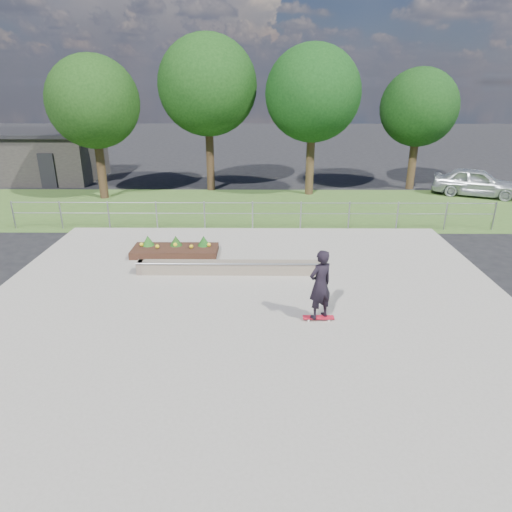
% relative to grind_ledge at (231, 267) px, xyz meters
% --- Properties ---
extents(ground, '(120.00, 120.00, 0.00)m').
position_rel_grind_ledge_xyz_m(ground, '(0.60, -2.66, -0.26)').
color(ground, black).
rests_on(ground, ground).
extents(grass_verge, '(30.00, 8.00, 0.02)m').
position_rel_grind_ledge_xyz_m(grass_verge, '(0.60, 8.34, -0.25)').
color(grass_verge, '#355421').
rests_on(grass_verge, ground).
extents(concrete_slab, '(15.00, 15.00, 0.06)m').
position_rel_grind_ledge_xyz_m(concrete_slab, '(0.60, -2.66, -0.23)').
color(concrete_slab, gray).
rests_on(concrete_slab, ground).
extents(fence, '(20.06, 0.06, 1.20)m').
position_rel_grind_ledge_xyz_m(fence, '(0.60, 4.84, 0.51)').
color(fence, '#94979D').
rests_on(fence, ground).
extents(building, '(8.40, 5.40, 3.00)m').
position_rel_grind_ledge_xyz_m(building, '(-13.39, 15.34, 1.25)').
color(building, '#282624').
rests_on(building, ground).
extents(tree_far_left, '(4.55, 4.55, 7.15)m').
position_rel_grind_ledge_xyz_m(tree_far_left, '(-7.40, 10.34, 4.59)').
color(tree_far_left, '#312013').
rests_on(tree_far_left, ground).
extents(tree_mid_left, '(5.25, 5.25, 8.25)m').
position_rel_grind_ledge_xyz_m(tree_mid_left, '(-1.90, 12.34, 5.34)').
color(tree_mid_left, black).
rests_on(tree_mid_left, ground).
extents(tree_mid_right, '(4.90, 4.90, 7.70)m').
position_rel_grind_ledge_xyz_m(tree_mid_right, '(3.60, 11.34, 4.97)').
color(tree_mid_right, '#352515').
rests_on(tree_mid_right, ground).
extents(tree_far_right, '(4.20, 4.20, 6.60)m').
position_rel_grind_ledge_xyz_m(tree_far_right, '(9.60, 12.84, 4.21)').
color(tree_far_right, '#352515').
rests_on(tree_far_right, ground).
extents(grind_ledge, '(6.00, 0.44, 0.43)m').
position_rel_grind_ledge_xyz_m(grind_ledge, '(0.00, 0.00, 0.00)').
color(grind_ledge, '#675B4C').
rests_on(grind_ledge, concrete_slab).
extents(planter_bed, '(3.00, 1.20, 0.61)m').
position_rel_grind_ledge_xyz_m(planter_bed, '(-2.10, 1.76, -0.02)').
color(planter_bed, black).
rests_on(planter_bed, concrete_slab).
extents(skateboarder, '(0.80, 0.72, 1.91)m').
position_rel_grind_ledge_xyz_m(skateboarder, '(2.43, -3.03, 0.79)').
color(skateboarder, silver).
rests_on(skateboarder, concrete_slab).
extents(parked_car, '(4.78, 3.38, 1.51)m').
position_rel_grind_ledge_xyz_m(parked_car, '(12.57, 11.03, 0.49)').
color(parked_car, '#B0B5BA').
rests_on(parked_car, ground).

